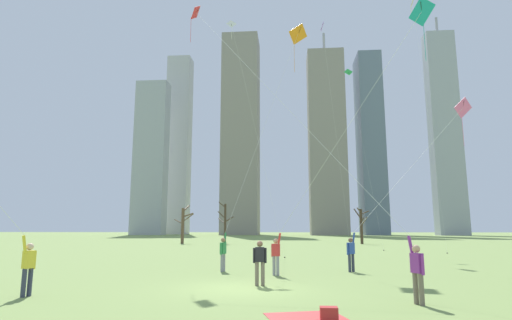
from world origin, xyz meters
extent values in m
plane|color=#7A934C|center=(0.00, 0.00, 0.00)|extent=(400.00, 400.00, 0.00)
cylinder|color=#33384C|center=(4.54, 5.75, 0.42)|extent=(0.14, 0.14, 0.85)
cylinder|color=#33384C|center=(4.72, 5.88, 0.42)|extent=(0.14, 0.14, 0.85)
cube|color=#2D4CA5|center=(4.63, 5.81, 1.12)|extent=(0.39, 0.36, 0.54)
sphere|color=brown|center=(4.63, 5.81, 1.51)|extent=(0.22, 0.22, 0.22)
cylinder|color=#2D4CA5|center=(4.46, 5.69, 1.09)|extent=(0.09, 0.09, 0.55)
cylinder|color=#2D4CA5|center=(4.80, 5.94, 1.59)|extent=(0.22, 0.19, 0.56)
cube|color=pink|center=(12.68, 11.06, 9.57)|extent=(1.30, 0.52, 1.36)
cylinder|color=black|center=(12.68, 11.06, 9.57)|extent=(0.15, 0.22, 0.88)
cylinder|color=pink|center=(12.60, 11.17, 8.10)|extent=(0.02, 0.02, 1.91)
cylinder|color=silver|center=(8.74, 8.50, 5.71)|extent=(7.89, 5.13, 7.74)
cylinder|color=gray|center=(-1.61, 5.38, 0.42)|extent=(0.14, 0.14, 0.85)
cylinder|color=gray|center=(-1.54, 5.59, 0.42)|extent=(0.14, 0.14, 0.85)
cube|color=#338C4C|center=(-1.58, 5.49, 1.12)|extent=(0.29, 0.38, 0.54)
sphere|color=#9E7051|center=(-1.58, 5.49, 1.51)|extent=(0.22, 0.22, 0.22)
cylinder|color=#338C4C|center=(-1.64, 5.29, 1.09)|extent=(0.09, 0.09, 0.55)
cylinder|color=#338C4C|center=(-1.52, 5.69, 1.59)|extent=(0.14, 0.22, 0.56)
cube|color=orange|center=(2.47, 12.58, 15.71)|extent=(1.33, 0.97, 1.49)
cylinder|color=black|center=(2.47, 12.58, 15.71)|extent=(0.50, 0.30, 0.91)
cylinder|color=orange|center=(2.18, 12.75, 14.06)|extent=(0.02, 0.02, 2.23)
cylinder|color=silver|center=(0.48, 9.14, 8.78)|extent=(4.00, 6.91, 13.87)
cylinder|color=#33384C|center=(-6.42, -2.16, 0.42)|extent=(0.14, 0.14, 0.85)
cylinder|color=#33384C|center=(-6.48, -2.38, 0.42)|extent=(0.14, 0.14, 0.85)
cube|color=yellow|center=(-6.45, -2.27, 1.12)|extent=(0.29, 0.38, 0.54)
sphere|color=beige|center=(-6.45, -2.27, 1.51)|extent=(0.22, 0.22, 0.22)
cylinder|color=yellow|center=(-6.39, -2.07, 1.09)|extent=(0.09, 0.09, 0.55)
cylinder|color=yellow|center=(-6.50, -2.47, 1.59)|extent=(0.14, 0.22, 0.56)
cylinder|color=gray|center=(0.97, 4.11, 0.42)|extent=(0.14, 0.14, 0.85)
cylinder|color=gray|center=(1.14, 3.97, 0.42)|extent=(0.14, 0.14, 0.85)
cube|color=red|center=(1.05, 4.04, 1.12)|extent=(0.39, 0.37, 0.54)
sphere|color=tan|center=(1.05, 4.04, 1.51)|extent=(0.22, 0.22, 0.22)
cylinder|color=red|center=(0.89, 4.18, 1.09)|extent=(0.09, 0.09, 0.55)
cylinder|color=red|center=(1.21, 3.91, 1.59)|extent=(0.21, 0.20, 0.56)
cube|color=teal|center=(7.05, 0.83, 10.61)|extent=(0.82, 0.85, 1.10)
cylinder|color=black|center=(7.05, 0.83, 10.61)|extent=(0.17, 0.30, 0.70)
cylinder|color=teal|center=(7.14, 1.00, 9.40)|extent=(0.02, 0.02, 1.60)
cylinder|color=silver|center=(4.13, 2.37, 6.23)|extent=(5.86, 3.09, 8.77)
cylinder|color=#726656|center=(5.27, -2.77, 0.42)|extent=(0.14, 0.14, 0.85)
cylinder|color=#726656|center=(5.17, -2.58, 0.42)|extent=(0.14, 0.14, 0.85)
cube|color=purple|center=(5.22, -2.68, 1.12)|extent=(0.33, 0.39, 0.54)
sphere|color=tan|center=(5.22, -2.68, 1.51)|extent=(0.22, 0.22, 0.22)
cylinder|color=purple|center=(5.31, -2.86, 1.09)|extent=(0.09, 0.09, 0.55)
cylinder|color=purple|center=(5.13, -2.49, 1.59)|extent=(0.17, 0.22, 0.56)
cube|color=red|center=(-4.39, 10.21, 16.35)|extent=(0.53, 1.31, 1.16)
cylinder|color=black|center=(-4.39, 10.21, 16.35)|extent=(0.44, 0.34, 0.69)
cylinder|color=red|center=(-4.65, 10.02, 15.04)|extent=(0.02, 0.02, 1.81)
cylinder|color=silver|center=(0.37, 3.86, 9.10)|extent=(9.54, 12.71, 14.51)
cylinder|color=#726656|center=(0.68, 0.74, 0.42)|extent=(0.14, 0.14, 0.85)
cylinder|color=#726656|center=(0.46, 0.73, 0.42)|extent=(0.14, 0.14, 0.85)
cube|color=black|center=(0.57, 0.73, 1.12)|extent=(0.35, 0.22, 0.54)
sphere|color=brown|center=(0.57, 0.73, 1.51)|extent=(0.22, 0.22, 0.22)
cylinder|color=black|center=(0.78, 0.74, 1.09)|extent=(0.09, 0.09, 0.55)
cylinder|color=black|center=(0.36, 0.72, 1.09)|extent=(0.09, 0.09, 0.55)
cube|color=yellow|center=(14.13, 23.74, 24.19)|extent=(0.41, 1.09, 1.02)
cylinder|color=black|center=(14.13, 23.74, 24.19)|extent=(0.35, 0.10, 0.64)
cylinder|color=yellow|center=(13.93, 23.69, 23.06)|extent=(0.02, 0.02, 1.51)
cylinder|color=silver|center=(14.42, 22.46, 12.11)|extent=(0.60, 2.56, 24.15)
cylinder|color=#3F3833|center=(14.72, 21.18, 0.04)|extent=(0.10, 0.10, 0.08)
cube|color=green|center=(7.73, 24.55, 17.43)|extent=(0.86, 0.33, 0.81)
cylinder|color=black|center=(7.73, 24.55, 17.43)|extent=(0.09, 0.28, 0.50)
cylinder|color=silver|center=(9.09, 24.89, 8.74)|extent=(2.75, 0.69, 17.40)
cylinder|color=#3F3833|center=(10.46, 25.23, 0.04)|extent=(0.10, 0.10, 0.08)
cube|color=white|center=(-2.49, 13.67, 17.28)|extent=(0.75, 0.25, 0.72)
cylinder|color=black|center=(-2.49, 13.67, 17.28)|extent=(0.09, 0.22, 0.45)
cylinder|color=white|center=(-2.44, 13.55, 16.50)|extent=(0.02, 0.02, 1.04)
cylinder|color=silver|center=(-0.59, 14.36, 8.66)|extent=(3.81, 1.39, 17.24)
cylinder|color=#3F3833|center=(1.31, 15.05, 0.04)|extent=(0.10, 0.10, 0.08)
cube|color=purple|center=(5.38, 25.60, 22.95)|extent=(0.39, 1.33, 1.27)
cylinder|color=black|center=(5.38, 25.60, 22.95)|extent=(0.35, 0.13, 0.81)
cylinder|color=silver|center=(6.11, 23.41, 11.49)|extent=(1.48, 4.39, 22.91)
cylinder|color=#3F3833|center=(6.85, 21.22, 0.04)|extent=(0.10, 0.10, 0.08)
cube|color=#CC3838|center=(2.05, -4.59, 0.01)|extent=(2.11, 1.83, 0.01)
cube|color=#B22626|center=(2.55, -4.89, 0.16)|extent=(0.40, 0.28, 0.30)
cylinder|color=#423326|center=(11.28, 41.67, 2.32)|extent=(0.38, 0.38, 4.63)
cylinder|color=#423326|center=(11.35, 41.08, 3.16)|extent=(0.31, 1.26, 0.69)
cylinder|color=#423326|center=(10.94, 42.29, 4.01)|extent=(0.87, 1.43, 1.48)
cylinder|color=#423326|center=(11.51, 40.73, 2.99)|extent=(0.64, 2.00, 1.17)
cylinder|color=#423326|center=(11.00, 41.34, 4.46)|extent=(0.72, 0.80, 0.71)
cylinder|color=#423326|center=(11.88, 41.99, 4.17)|extent=(1.32, 0.82, 0.61)
cylinder|color=#423326|center=(-7.07, 41.08, 2.69)|extent=(0.30, 0.30, 5.38)
cylinder|color=#423326|center=(-7.40, 40.46, 5.21)|extent=(0.81, 1.35, 0.76)
cylinder|color=#423326|center=(-6.49, 41.00, 3.28)|extent=(1.25, 0.31, 0.82)
cylinder|color=#423326|center=(-7.65, 41.76, 3.07)|extent=(1.28, 1.47, 0.86)
cylinder|color=#423326|center=(-7.59, 41.16, 3.87)|extent=(1.15, 0.29, 1.06)
cylinder|color=brown|center=(-13.03, 41.38, 2.42)|extent=(0.43, 0.43, 4.83)
cylinder|color=brown|center=(-13.72, 41.71, 2.99)|extent=(1.48, 0.83, 0.76)
cylinder|color=brown|center=(-12.32, 41.37, 3.88)|extent=(1.50, 0.21, 0.66)
cylinder|color=brown|center=(-12.33, 41.58, 3.52)|extent=(1.52, 0.55, 1.21)
cylinder|color=brown|center=(-12.81, 42.19, 4.82)|extent=(0.66, 1.78, 1.07)
cube|color=gray|center=(13.79, 113.26, 29.14)|extent=(11.38, 10.28, 58.29)
cylinder|color=#99999E|center=(13.79, 113.26, 62.03)|extent=(0.80, 0.80, 7.48)
cube|color=slate|center=(28.07, 117.13, 29.26)|extent=(7.39, 11.71, 58.51)
cube|color=#9EA3AD|center=(-42.41, 111.25, 24.67)|extent=(10.00, 6.04, 49.35)
cube|color=#B2B2B7|center=(-37.68, 125.97, 32.03)|extent=(8.24, 6.65, 64.05)
cube|color=gray|center=(-13.99, 116.48, 33.10)|extent=(11.82, 11.77, 66.21)
cube|color=#9EA3AD|center=(49.65, 111.88, 31.71)|extent=(8.61, 5.04, 63.41)
cylinder|color=#99999E|center=(49.65, 111.88, 66.23)|extent=(0.80, 0.80, 5.64)
camera|label=1|loc=(1.68, -14.74, 2.08)|focal=28.71mm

